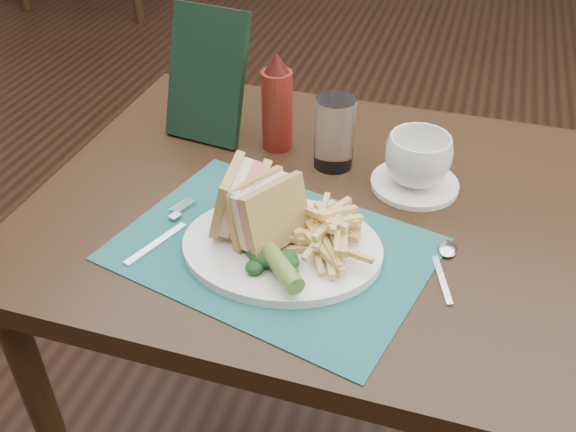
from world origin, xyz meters
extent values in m
plane|color=black|center=(0.00, 0.00, 0.00)|extent=(7.00, 7.00, 0.00)
cube|color=#1B5757|center=(-0.02, -0.65, 0.75)|extent=(0.51, 0.42, 0.00)
cylinder|color=#56742C|center=(0.01, -0.71, 0.79)|extent=(0.10, 0.11, 0.03)
cylinder|color=white|center=(0.16, -0.41, 0.76)|extent=(0.20, 0.20, 0.01)
imported|color=white|center=(0.16, -0.41, 0.80)|extent=(0.14, 0.14, 0.09)
cylinder|color=white|center=(0.01, -0.39, 0.81)|extent=(0.09, 0.09, 0.13)
cube|color=black|center=(-0.24, -0.35, 0.87)|extent=(0.16, 0.11, 0.24)
camera|label=1|loc=(0.23, -1.35, 1.37)|focal=40.00mm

